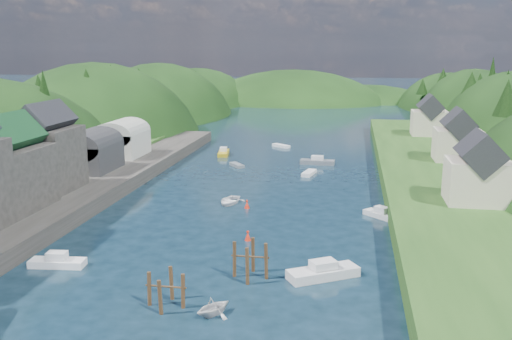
% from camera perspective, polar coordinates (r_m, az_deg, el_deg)
% --- Properties ---
extents(ground, '(600.00, 600.00, 0.00)m').
position_cam_1_polar(ground, '(98.25, 2.16, 0.38)').
color(ground, black).
rests_on(ground, ground).
extents(hillside_left, '(44.00, 245.56, 52.00)m').
position_cam_1_polar(hillside_left, '(136.32, -15.51, -0.17)').
color(hillside_left, black).
rests_on(hillside_left, ground).
extents(hillside_right, '(36.00, 245.56, 48.00)m').
position_cam_1_polar(hillside_right, '(127.66, 24.18, -1.34)').
color(hillside_right, black).
rests_on(hillside_right, ground).
extents(far_hills, '(103.00, 68.00, 44.00)m').
position_cam_1_polar(far_hills, '(221.82, 6.69, 4.08)').
color(far_hills, black).
rests_on(far_hills, ground).
extents(hill_trees, '(91.56, 149.30, 12.83)m').
position_cam_1_polar(hill_trees, '(111.19, 3.21, 7.49)').
color(hill_trees, black).
rests_on(hill_trees, ground).
extents(quay_left, '(12.00, 110.00, 2.00)m').
position_cam_1_polar(quay_left, '(77.26, -18.91, -2.78)').
color(quay_left, '#2D2B28').
rests_on(quay_left, ground).
extents(terrace_left_grass, '(12.00, 110.00, 2.50)m').
position_cam_1_polar(terrace_left_grass, '(80.74, -23.29, -2.31)').
color(terrace_left_grass, '#234719').
rests_on(terrace_left_grass, ground).
extents(boat_sheds, '(7.00, 21.00, 7.50)m').
position_cam_1_polar(boat_sheds, '(93.91, -14.68, 2.72)').
color(boat_sheds, '#2D2D30').
rests_on(boat_sheds, quay_left).
extents(terrace_right, '(16.00, 120.00, 2.40)m').
position_cam_1_polar(terrace_right, '(88.31, 17.58, -0.73)').
color(terrace_right, '#234719').
rests_on(terrace_right, ground).
extents(right_bank_cottages, '(9.00, 59.24, 8.41)m').
position_cam_1_polar(right_bank_cottages, '(96.02, 18.87, 3.00)').
color(right_bank_cottages, beige).
rests_on(right_bank_cottages, terrace_right).
extents(piling_cluster_near, '(3.32, 3.08, 3.39)m').
position_cam_1_polar(piling_cluster_near, '(46.37, -8.98, -12.06)').
color(piling_cluster_near, '#382314').
rests_on(piling_cluster_near, ground).
extents(piling_cluster_far, '(3.43, 3.17, 3.90)m').
position_cam_1_polar(piling_cluster_far, '(51.02, -0.58, -9.29)').
color(piling_cluster_far, '#382314').
rests_on(piling_cluster_far, ground).
extents(channel_buoy_near, '(0.70, 0.70, 1.10)m').
position_cam_1_polar(channel_buoy_near, '(60.72, -0.83, -6.63)').
color(channel_buoy_near, red).
rests_on(channel_buoy_near, ground).
extents(channel_buoy_far, '(0.70, 0.70, 1.10)m').
position_cam_1_polar(channel_buoy_far, '(72.56, -0.91, -3.48)').
color(channel_buoy_far, red).
rests_on(channel_buoy_far, ground).
extents(moored_boats, '(35.40, 85.74, 2.48)m').
position_cam_1_polar(moored_boats, '(64.21, -5.40, -5.46)').
color(moored_boats, slate).
rests_on(moored_boats, ground).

